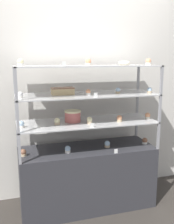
{
  "coord_description": "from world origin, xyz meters",
  "views": [
    {
      "loc": [
        -0.77,
        -2.59,
        1.64
      ],
      "look_at": [
        0.0,
        0.0,
        1.08
      ],
      "focal_mm": 42.0,
      "sensor_mm": 36.0,
      "label": 1
    }
  ],
  "objects": [
    {
      "name": "cupcake_9",
      "position": [
        -0.68,
        -0.09,
        1.3
      ],
      "size": [
        0.05,
        0.05,
        0.06
      ],
      "color": "white",
      "rests_on": "display_riser_middle"
    },
    {
      "name": "price_tag_3",
      "position": [
        -0.29,
        -0.24,
        1.59
      ],
      "size": [
        0.04,
        0.0,
        0.04
      ],
      "color": "white",
      "rests_on": "display_riser_upper"
    },
    {
      "name": "cupcake_8",
      "position": [
        0.68,
        -0.08,
        1.01
      ],
      "size": [
        0.06,
        0.06,
        0.07
      ],
      "color": "beige",
      "rests_on": "display_riser_lower"
    },
    {
      "name": "layer_cake_centerpiece",
      "position": [
        -0.15,
        0.03,
        1.04
      ],
      "size": [
        0.17,
        0.17,
        0.12
      ],
      "color": "#C66660",
      "rests_on": "display_riser_lower"
    },
    {
      "name": "cupcake_11",
      "position": [
        0.33,
        -0.04,
        1.3
      ],
      "size": [
        0.05,
        0.05,
        0.06
      ],
      "color": "#CCB28C",
      "rests_on": "display_riser_middle"
    },
    {
      "name": "back_wall",
      "position": [
        0.0,
        0.41,
        1.3
      ],
      "size": [
        8.0,
        0.05,
        2.6
      ],
      "color": "silver",
      "rests_on": "ground_plane"
    },
    {
      "name": "cupcake_5",
      "position": [
        -0.33,
        -0.04,
        1.01
      ],
      "size": [
        0.06,
        0.06,
        0.07
      ],
      "color": "#CCB28C",
      "rests_on": "display_riser_lower"
    },
    {
      "name": "price_tag_0",
      "position": [
        0.24,
        -0.24,
        0.7
      ],
      "size": [
        0.04,
        0.0,
        0.04
      ],
      "color": "white",
      "rests_on": "display_base"
    },
    {
      "name": "display_riser_upper",
      "position": [
        0.0,
        0.0,
        1.55
      ],
      "size": [
        1.46,
        0.53,
        0.29
      ],
      "color": "#99999E",
      "rests_on": "display_riser_middle"
    },
    {
      "name": "cupcake_3",
      "position": [
        0.67,
        -0.06,
        0.72
      ],
      "size": [
        0.06,
        0.06,
        0.07
      ],
      "color": "white",
      "rests_on": "display_base"
    },
    {
      "name": "cupcake_7",
      "position": [
        0.33,
        -0.11,
        1.01
      ],
      "size": [
        0.06,
        0.06,
        0.07
      ],
      "color": "#CCB28C",
      "rests_on": "display_riser_lower"
    },
    {
      "name": "cupcake_0",
      "position": [
        -0.68,
        -0.05,
        0.72
      ],
      "size": [
        0.06,
        0.06,
        0.07
      ],
      "color": "#CCB28C",
      "rests_on": "display_base"
    },
    {
      "name": "cupcake_1",
      "position": [
        -0.23,
        -0.08,
        0.72
      ],
      "size": [
        0.06,
        0.06,
        0.07
      ],
      "color": "white",
      "rests_on": "display_base"
    },
    {
      "name": "cupcake_12",
      "position": [
        0.67,
        -0.11,
        1.3
      ],
      "size": [
        0.05,
        0.05,
        0.06
      ],
      "color": "#CCB28C",
      "rests_on": "display_riser_middle"
    },
    {
      "name": "cupcake_14",
      "position": [
        -0.01,
        -0.09,
        1.6
      ],
      "size": [
        0.06,
        0.06,
        0.07
      ],
      "color": "beige",
      "rests_on": "display_riser_upper"
    },
    {
      "name": "donut_glazed",
      "position": [
        0.41,
        -0.0,
        1.59
      ],
      "size": [
        0.12,
        0.12,
        0.04
      ],
      "color": "#EFE5CC",
      "rests_on": "display_riser_upper"
    },
    {
      "name": "price_tag_2",
      "position": [
        0.01,
        -0.24,
        1.29
      ],
      "size": [
        0.04,
        0.0,
        0.04
      ],
      "color": "white",
      "rests_on": "display_riser_middle"
    },
    {
      "name": "cupcake_6",
      "position": [
        -0.0,
        -0.09,
        1.01
      ],
      "size": [
        0.06,
        0.06,
        0.07
      ],
      "color": "#CCB28C",
      "rests_on": "display_riser_lower"
    },
    {
      "name": "cupcake_4",
      "position": [
        -0.68,
        -0.07,
        1.01
      ],
      "size": [
        0.06,
        0.06,
        0.07
      ],
      "color": "white",
      "rests_on": "display_riser_lower"
    },
    {
      "name": "display_base",
      "position": [
        0.0,
        0.0,
        0.34
      ],
      "size": [
        1.46,
        0.53,
        0.68
      ],
      "color": "#333338",
      "rests_on": "ground_plane"
    },
    {
      "name": "display_riser_lower",
      "position": [
        0.0,
        0.0,
        0.96
      ],
      "size": [
        1.46,
        0.53,
        0.29
      ],
      "color": "#99999E",
      "rests_on": "display_base"
    },
    {
      "name": "cupcake_15",
      "position": [
        0.66,
        -0.07,
        1.6
      ],
      "size": [
        0.06,
        0.06,
        0.07
      ],
      "color": "white",
      "rests_on": "display_riser_upper"
    },
    {
      "name": "cupcake_2",
      "position": [
        0.22,
        -0.04,
        0.72
      ],
      "size": [
        0.06,
        0.06,
        0.07
      ],
      "color": "#CCB28C",
      "rests_on": "display_base"
    },
    {
      "name": "sheet_cake_frosted",
      "position": [
        -0.25,
        0.04,
        1.31
      ],
      "size": [
        0.23,
        0.13,
        0.07
      ],
      "color": "#DBBC84",
      "rests_on": "display_riser_middle"
    },
    {
      "name": "display_riser_middle",
      "position": [
        0.0,
        0.0,
        1.26
      ],
      "size": [
        1.46,
        0.53,
        0.29
      ],
      "color": "#99999E",
      "rests_on": "display_riser_lower"
    },
    {
      "name": "cupcake_10",
      "position": [
        -0.01,
        -0.08,
        1.3
      ],
      "size": [
        0.05,
        0.05,
        0.06
      ],
      "color": "white",
      "rests_on": "display_riser_middle"
    },
    {
      "name": "cupcake_13",
      "position": [
        -0.66,
        -0.13,
        1.6
      ],
      "size": [
        0.06,
        0.06,
        0.07
      ],
      "color": "white",
      "rests_on": "display_riser_upper"
    },
    {
      "name": "price_tag_1",
      "position": [
        -0.02,
        -0.24,
        1.0
      ],
      "size": [
        0.04,
        0.0,
        0.04
      ],
      "color": "white",
      "rests_on": "display_riser_lower"
    },
    {
      "name": "ground_plane",
      "position": [
        0.0,
        0.0,
        0.0
      ],
      "size": [
        20.0,
        20.0,
        0.0
      ],
      "primitive_type": "plane",
      "color": "#38332D"
    }
  ]
}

